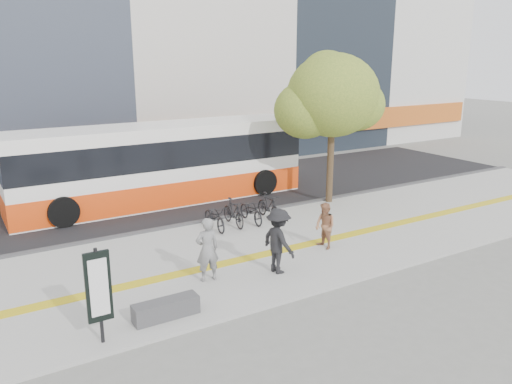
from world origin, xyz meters
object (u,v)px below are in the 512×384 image
bench (166,309)px  pedestrian_dark (278,241)px  street_tree (330,97)px  signboard (99,288)px  pedestrian_tan (325,226)px  seated_woman (207,249)px  bus (161,166)px

bench → pedestrian_dark: bearing=12.5°
street_tree → pedestrian_dark: (-5.99, -5.18, -3.48)m
bench → signboard: 1.94m
signboard → pedestrian_tan: 8.01m
seated_woman → street_tree: bearing=-145.0°
signboard → pedestrian_tan: signboard is taller
pedestrian_tan → pedestrian_dark: 2.50m
pedestrian_dark → bench: bearing=96.6°
street_tree → seated_woman: street_tree is taller
bench → street_tree: 12.23m
bench → pedestrian_dark: 3.95m
signboard → seated_woman: 3.82m
signboard → pedestrian_tan: size_ratio=1.45×
signboard → seated_woman: signboard is taller
seated_woman → pedestrian_tan: bearing=-171.8°
street_tree → pedestrian_dark: 8.65m
bus → pedestrian_dark: size_ratio=6.53×
bench → pedestrian_dark: pedestrian_dark is taller
signboard → street_tree: 13.40m
bench → pedestrian_tan: size_ratio=1.06×
bench → pedestrian_tan: (6.15, 1.65, 0.53)m
pedestrian_tan → bench: bearing=-75.3°
bench → street_tree: bearing=31.6°
bench → signboard: bearing=-169.2°
street_tree → bench: bearing=-148.4°
bench → bus: bus is taller
signboard → street_tree: street_tree is taller
pedestrian_dark → seated_woman: bearing=68.5°
bus → pedestrian_tan: size_ratio=8.25×
pedestrian_tan → street_tree: bearing=139.9°
bench → street_tree: size_ratio=0.25×
signboard → street_tree: size_ratio=0.35×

